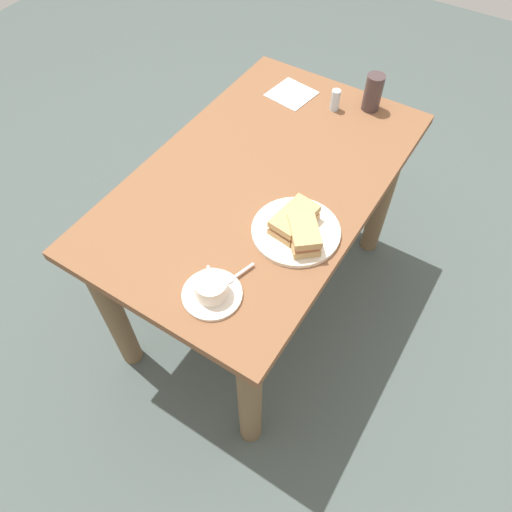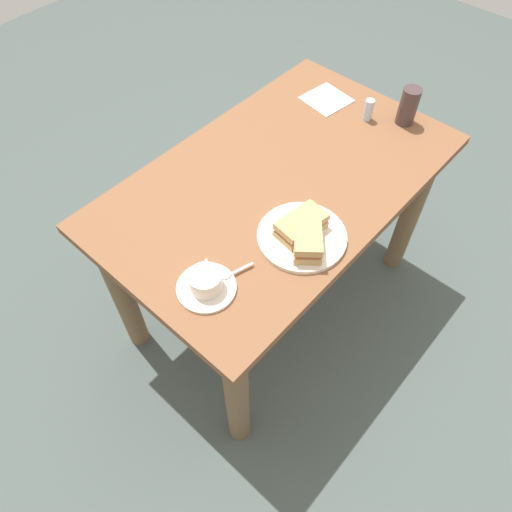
# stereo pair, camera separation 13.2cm
# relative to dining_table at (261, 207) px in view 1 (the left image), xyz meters

# --- Properties ---
(ground_plane) EXTENTS (6.00, 6.00, 0.00)m
(ground_plane) POSITION_rel_dining_table_xyz_m (0.00, 0.00, -0.57)
(ground_plane) COLOR #46514D
(dining_table) EXTENTS (1.19, 0.72, 0.72)m
(dining_table) POSITION_rel_dining_table_xyz_m (0.00, 0.00, 0.00)
(dining_table) COLOR brown
(dining_table) RESTS_ON ground_plane
(sandwich_plate) EXTENTS (0.26, 0.26, 0.01)m
(sandwich_plate) POSITION_rel_dining_table_xyz_m (0.15, 0.21, 0.16)
(sandwich_plate) COLOR silver
(sandwich_plate) RESTS_ON dining_table
(sandwich_front) EXTENTS (0.15, 0.10, 0.05)m
(sandwich_front) POSITION_rel_dining_table_xyz_m (0.14, 0.20, 0.19)
(sandwich_front) COLOR tan
(sandwich_front) RESTS_ON sandwich_plate
(sandwich_back) EXTENTS (0.14, 0.13, 0.06)m
(sandwich_back) POSITION_rel_dining_table_xyz_m (0.18, 0.25, 0.19)
(sandwich_back) COLOR tan
(sandwich_back) RESTS_ON sandwich_plate
(coffee_saucer) EXTENTS (0.16, 0.16, 0.01)m
(coffee_saucer) POSITION_rel_dining_table_xyz_m (0.45, 0.13, 0.15)
(coffee_saucer) COLOR silver
(coffee_saucer) RESTS_ON dining_table
(coffee_cup) EXTENTS (0.10, 0.09, 0.05)m
(coffee_cup) POSITION_rel_dining_table_xyz_m (0.45, 0.13, 0.19)
(coffee_cup) COLOR silver
(coffee_cup) RESTS_ON coffee_saucer
(spoon) EXTENTS (0.10, 0.04, 0.01)m
(spoon) POSITION_rel_dining_table_xyz_m (0.38, 0.15, 0.16)
(spoon) COLOR silver
(spoon) RESTS_ON coffee_saucer
(napkin) EXTENTS (0.17, 0.17, 0.00)m
(napkin) POSITION_rel_dining_table_xyz_m (-0.43, -0.14, 0.15)
(napkin) COLOR white
(napkin) RESTS_ON dining_table
(salt_shaker) EXTENTS (0.03, 0.03, 0.08)m
(salt_shaker) POSITION_rel_dining_table_xyz_m (-0.43, 0.04, 0.19)
(salt_shaker) COLOR silver
(salt_shaker) RESTS_ON dining_table
(drinking_glass) EXTENTS (0.06, 0.06, 0.13)m
(drinking_glass) POSITION_rel_dining_table_xyz_m (-0.51, 0.15, 0.21)
(drinking_glass) COLOR #423333
(drinking_glass) RESTS_ON dining_table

